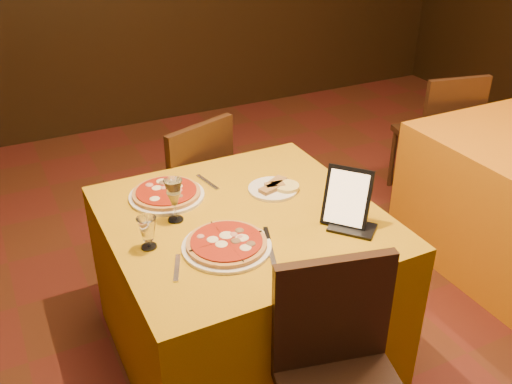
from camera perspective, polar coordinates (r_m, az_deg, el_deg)
name	(u,v)px	position (r m, az deg, el deg)	size (l,w,h in m)	color
floor	(405,381)	(2.78, 14.64, -17.85)	(6.00, 7.00, 0.01)	#5E2D19
main_table	(244,287)	(2.59, -1.20, -9.47)	(1.10, 1.10, 0.75)	#BF890C
chair_main_far	(180,192)	(3.18, -7.58, -0.03)	(0.43, 0.43, 0.91)	black
chair_side_far	(433,135)	(4.04, 17.30, 5.47)	(0.46, 0.46, 0.91)	black
pizza_near	(227,245)	(2.17, -2.95, -5.29)	(0.34, 0.34, 0.03)	white
pizza_far	(167,194)	(2.53, -8.93, -0.22)	(0.33, 0.33, 0.03)	white
cutlet_dish	(273,188)	(2.55, 1.70, 0.41)	(0.22, 0.22, 0.03)	white
wine_glass	(174,200)	(2.32, -8.18, -0.81)	(0.07, 0.07, 0.19)	#CCC374
water_glass	(148,233)	(2.18, -10.78, -4.05)	(0.07, 0.07, 0.13)	silver
tablet	(347,197)	(2.29, 9.10, -0.53)	(0.19, 0.02, 0.24)	black
knife	(270,247)	(2.17, 1.40, -5.56)	(0.24, 0.02, 0.01)	#AEAEB5
fork_near	(177,268)	(2.09, -7.91, -7.51)	(0.16, 0.02, 0.01)	silver
fork_far	(207,182)	(2.63, -4.88, 0.99)	(0.17, 0.02, 0.01)	#A9A8AF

